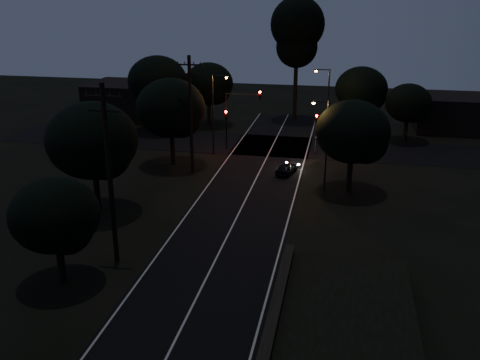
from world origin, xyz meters
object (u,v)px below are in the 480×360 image
at_px(signal_right, 316,126).
at_px(streetlight_c, 325,139).
at_px(utility_pole_far, 191,113).
at_px(car, 287,168).
at_px(tall_pine, 297,32).
at_px(signal_left, 226,122).
at_px(streetlight_a, 215,109).
at_px(signal_mast, 242,109).
at_px(streetlight_b, 326,101).
at_px(utility_pole_mid, 109,172).

distance_m(signal_right, streetlight_c, 10.18).
xyz_separation_m(utility_pole_far, car, (8.48, 1.23, -4.96)).
bearing_deg(tall_pine, signal_left, -110.46).
bearing_deg(streetlight_a, signal_mast, 39.77).
bearing_deg(streetlight_a, utility_pole_far, -96.59).
xyz_separation_m(signal_left, streetlight_a, (-0.71, -1.99, 1.80)).
distance_m(signal_left, car, 10.06).
height_order(signal_left, signal_mast, signal_mast).
height_order(signal_mast, streetlight_a, streetlight_a).
xyz_separation_m(streetlight_b, streetlight_c, (0.52, -14.00, -0.29)).
distance_m(signal_left, signal_right, 9.20).
height_order(signal_left, streetlight_c, streetlight_c).
xyz_separation_m(tall_pine, signal_mast, (-3.91, -15.01, -6.47)).
relative_size(signal_right, signal_mast, 0.66).
xyz_separation_m(streetlight_c, car, (-3.35, 3.23, -3.82)).
bearing_deg(streetlight_c, signal_mast, 131.19).
bearing_deg(utility_pole_mid, car, 65.05).
relative_size(utility_pole_far, signal_left, 2.56).
distance_m(signal_left, signal_mast, 2.26).
relative_size(utility_pole_mid, signal_mast, 1.76).
xyz_separation_m(tall_pine, streetlight_b, (4.31, -11.00, -6.18)).
distance_m(utility_pole_mid, car, 20.77).
relative_size(utility_pole_mid, tall_pine, 0.73).
relative_size(signal_right, car, 1.32).
xyz_separation_m(utility_pole_far, streetlight_a, (0.69, 6.00, -0.85)).
xyz_separation_m(signal_mast, streetlight_c, (8.74, -9.99, 0.01)).
distance_m(signal_mast, streetlight_a, 3.13).
distance_m(utility_pole_far, streetlight_b, 16.51).
distance_m(utility_pole_far, streetlight_c, 12.05).
xyz_separation_m(utility_pole_far, signal_left, (1.40, 7.99, -2.65)).
bearing_deg(utility_pole_mid, streetlight_c, 51.74).
height_order(utility_pole_mid, streetlight_a, utility_pole_mid).
bearing_deg(signal_left, signal_right, 0.00).
bearing_deg(signal_left, signal_mast, 0.13).
xyz_separation_m(tall_pine, signal_left, (-5.60, -15.01, -7.98)).
relative_size(streetlight_a, streetlight_b, 1.00).
relative_size(streetlight_a, streetlight_c, 1.07).
relative_size(utility_pole_far, signal_mast, 1.68).
height_order(signal_right, car, signal_right).
distance_m(signal_mast, streetlight_c, 13.28).
bearing_deg(utility_pole_far, streetlight_a, 83.41).
xyz_separation_m(utility_pole_mid, signal_mast, (3.09, 24.99, -1.40)).
xyz_separation_m(signal_left, signal_mast, (1.69, 0.00, 1.50)).
relative_size(signal_mast, car, 2.01).
bearing_deg(streetlight_a, car, -31.48).
bearing_deg(streetlight_a, signal_left, 70.41).
xyz_separation_m(utility_pole_mid, signal_left, (1.40, 24.99, -2.90)).
bearing_deg(signal_mast, signal_left, -179.87).
bearing_deg(car, streetlight_c, 150.61).
xyz_separation_m(streetlight_a, car, (7.79, -4.77, -4.11)).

